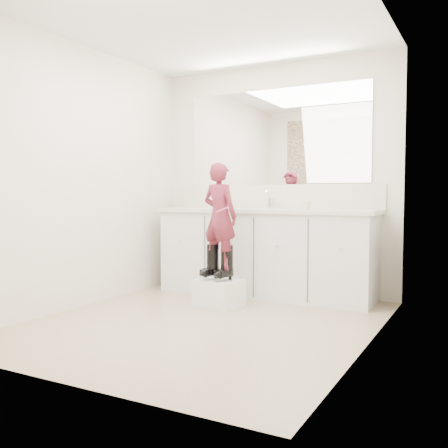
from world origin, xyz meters
The scene contains 19 objects.
floor centered at (0.00, 0.00, 0.00)m, with size 3.00×3.00×0.00m, color #867458.
ceiling centered at (0.00, 0.00, 2.40)m, with size 3.00×3.00×0.00m, color white.
wall_back centered at (0.00, 1.50, 1.20)m, with size 2.60×2.60×0.00m, color beige.
wall_front centered at (0.00, -1.50, 1.20)m, with size 2.60×2.60×0.00m, color beige.
wall_left centered at (-1.30, 0.00, 1.20)m, with size 3.00×3.00×0.00m, color beige.
wall_right centered at (1.30, 0.00, 1.20)m, with size 3.00×3.00×0.00m, color beige.
vanity_cabinet centered at (0.00, 1.23, 0.42)m, with size 2.20×0.55×0.85m, color silver.
countertop centered at (0.00, 1.21, 0.87)m, with size 2.28×0.58×0.04m, color beige.
backsplash centered at (0.00, 1.49, 1.02)m, with size 2.28×0.03×0.25m, color beige.
mirror centered at (0.00, 1.49, 1.64)m, with size 2.00×0.02×1.00m, color white.
dot_panel centered at (0.00, -1.49, 1.65)m, with size 2.00×0.01×1.20m, color #472819.
faucet centered at (0.00, 1.38, 0.94)m, with size 0.08×0.08×0.10m, color silver.
cup centered at (0.46, 1.16, 0.93)m, with size 0.09×0.09×0.08m, color beige.
soap_bottle centered at (-0.50, 1.28, 0.99)m, with size 0.09×0.09×0.19m, color white.
step_stool centered at (-0.17, 0.56, 0.12)m, with size 0.39×0.32×0.25m, color white.
boot_left centered at (-0.25, 0.58, 0.41)m, with size 0.12×0.22×0.32m, color black, non-canonical shape.
boot_right centered at (-0.10, 0.58, 0.41)m, with size 0.12×0.22×0.32m, color black, non-canonical shape.
toddler centered at (-0.17, 0.58, 0.84)m, with size 0.36×0.23×0.97m, color #AA344D.
toothbrush centered at (-0.10, 0.50, 0.90)m, with size 0.01×0.01×0.14m, color #E25896.
Camera 1 is at (2.02, -3.44, 1.03)m, focal length 40.00 mm.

